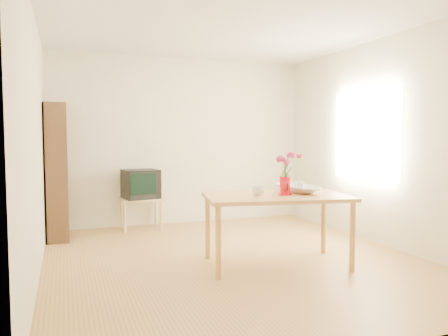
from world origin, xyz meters
name	(u,v)px	position (x,y,z in m)	size (l,w,h in m)	color
room	(236,142)	(0.03, 0.00, 1.30)	(4.50, 4.50, 4.50)	#A5773A
table	(277,202)	(0.35, -0.37, 0.67)	(1.61, 1.10, 0.75)	#BB8340
tv_stand	(141,203)	(-0.70, 1.97, 0.39)	(0.60, 0.45, 0.46)	tan
bookshelf	(57,176)	(-1.85, 1.75, 0.84)	(0.28, 0.70, 1.80)	black
pitcher	(285,187)	(0.43, -0.39, 0.84)	(0.13, 0.21, 0.20)	#BB0B14
flowers	(285,163)	(0.43, -0.39, 1.09)	(0.22, 0.22, 0.31)	#EE3882
mug	(258,191)	(0.15, -0.33, 0.80)	(0.12, 0.12, 0.09)	white
bowl	(298,173)	(0.68, -0.21, 0.97)	(0.46, 0.46, 0.43)	white
teacup_a	(294,177)	(0.64, -0.21, 0.92)	(0.07, 0.07, 0.07)	white
teacup_b	(300,176)	(0.73, -0.19, 0.93)	(0.08, 0.08, 0.07)	white
television	(140,184)	(-0.70, 1.98, 0.68)	(0.54, 0.52, 0.42)	black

